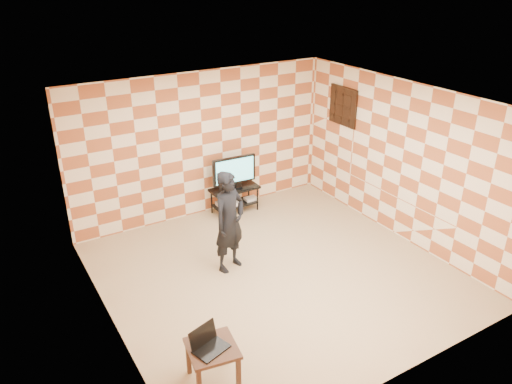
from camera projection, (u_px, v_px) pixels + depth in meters
floor at (276, 273)px, 7.73m from camera, size 5.00×5.00×0.00m
wall_back at (202, 145)px, 9.11m from camera, size 5.00×0.02×2.70m
wall_front at (409, 281)px, 5.23m from camera, size 5.00×0.02×2.70m
wall_left at (104, 240)px, 6.00m from camera, size 0.02×5.00×2.70m
wall_right at (402, 162)px, 8.34m from camera, size 0.02×5.00×2.70m
ceiling at (279, 102)px, 6.60m from camera, size 5.00×5.00×0.02m
wall_art at (343, 106)px, 9.28m from camera, size 0.04×0.72×0.72m
tv_stand at (235, 194)px, 9.50m from camera, size 0.93×0.42×0.50m
tv at (234, 171)px, 9.30m from camera, size 0.86×0.18×0.62m
dvd_player at (228, 204)px, 9.50m from camera, size 0.41×0.30×0.07m
game_console at (251, 199)px, 9.71m from camera, size 0.24×0.18×0.05m
side_table at (212, 353)px, 5.57m from camera, size 0.62×0.62×0.50m
laptop at (208, 344)px, 5.50m from camera, size 0.44×0.39×0.25m
person at (229, 222)px, 7.56m from camera, size 0.69×0.56×1.62m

